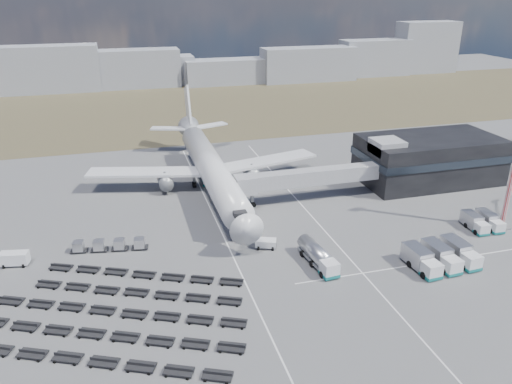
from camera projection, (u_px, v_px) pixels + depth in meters
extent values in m
plane|color=#565659|center=(248.00, 262.00, 79.58)|extent=(420.00, 420.00, 0.00)
cube|color=#4B412D|center=(169.00, 109.00, 177.33)|extent=(420.00, 90.00, 0.01)
cube|color=silver|center=(229.00, 249.00, 83.52)|extent=(0.25, 110.00, 0.01)
cube|color=silver|center=(329.00, 235.00, 88.01)|extent=(0.25, 110.00, 0.01)
cube|color=silver|center=(414.00, 265.00, 78.70)|extent=(40.00, 0.25, 0.01)
cube|color=black|center=(429.00, 159.00, 110.95)|extent=(30.00, 16.00, 10.00)
cube|color=#262D38|center=(430.00, 154.00, 110.48)|extent=(30.40, 16.40, 1.60)
cube|color=#939399|center=(387.00, 147.00, 104.45)|extent=(6.00, 6.00, 3.00)
cube|color=#939399|center=(309.00, 177.00, 100.34)|extent=(29.80, 3.00, 3.00)
cube|color=#939399|center=(245.00, 185.00, 96.56)|extent=(4.00, 3.60, 3.40)
cylinder|color=slate|center=(252.00, 195.00, 98.36)|extent=(0.70, 0.70, 5.10)
cylinder|color=black|center=(252.00, 205.00, 99.17)|extent=(1.40, 0.90, 1.40)
cylinder|color=silver|center=(212.00, 169.00, 104.20)|extent=(5.60, 48.00, 5.60)
cone|color=silver|center=(243.00, 223.00, 80.65)|extent=(5.60, 5.00, 5.60)
cone|color=silver|center=(191.00, 130.00, 128.77)|extent=(5.60, 8.00, 5.60)
cube|color=black|center=(240.00, 213.00, 82.12)|extent=(2.20, 2.00, 0.80)
cube|color=silver|center=(147.00, 172.00, 105.86)|extent=(25.59, 11.38, 0.50)
cube|color=silver|center=(264.00, 161.00, 112.34)|extent=(25.59, 11.38, 0.50)
cylinder|color=slate|center=(165.00, 181.00, 105.61)|extent=(3.00, 5.00, 3.00)
cylinder|color=slate|center=(252.00, 173.00, 110.35)|extent=(3.00, 5.00, 3.00)
cube|color=silver|center=(168.00, 128.00, 129.03)|extent=(9.49, 5.63, 0.35)
cube|color=silver|center=(210.00, 125.00, 131.77)|extent=(9.49, 5.63, 0.35)
cube|color=silver|center=(188.00, 106.00, 129.25)|extent=(0.50, 9.06, 11.45)
cylinder|color=slate|center=(235.00, 230.00, 87.09)|extent=(0.50, 0.50, 2.50)
cylinder|color=slate|center=(194.00, 182.00, 108.51)|extent=(0.60, 0.60, 2.50)
cylinder|color=slate|center=(223.00, 179.00, 110.11)|extent=(0.60, 0.60, 2.50)
cylinder|color=black|center=(235.00, 234.00, 87.38)|extent=(0.50, 1.20, 1.20)
cube|color=gray|center=(43.00, 69.00, 201.58)|extent=(43.73, 12.00, 18.49)
cube|color=gray|center=(127.00, 69.00, 211.26)|extent=(44.27, 12.00, 15.73)
cube|color=gray|center=(174.00, 70.00, 218.88)|extent=(16.66, 12.00, 12.33)
cube|color=gray|center=(242.00, 71.00, 222.11)|extent=(50.70, 12.00, 10.66)
cube|color=gray|center=(309.00, 64.00, 226.25)|extent=(42.99, 12.00, 14.89)
cube|color=gray|center=(374.00, 58.00, 239.83)|extent=(33.26, 12.00, 16.74)
cube|color=gray|center=(426.00, 47.00, 247.17)|extent=(29.40, 12.00, 24.33)
cube|color=silver|center=(329.00, 269.00, 74.93)|extent=(2.62, 2.62, 2.30)
cube|color=#136A6B|center=(329.00, 274.00, 75.28)|extent=(2.73, 2.73, 0.50)
cylinder|color=#BAB9BF|center=(315.00, 251.00, 78.98)|extent=(3.21, 7.70, 2.50)
cube|color=slate|center=(314.00, 257.00, 79.42)|extent=(3.11, 7.70, 0.35)
cylinder|color=black|center=(319.00, 263.00, 78.22)|extent=(2.69, 1.34, 1.10)
cube|color=silver|center=(266.00, 244.00, 83.60)|extent=(3.86, 3.03, 1.52)
cube|color=silver|center=(15.00, 259.00, 78.19)|extent=(4.50, 2.66, 2.26)
cube|color=silver|center=(208.00, 175.00, 111.07)|extent=(3.24, 6.59, 2.96)
cube|color=#136A6B|center=(208.00, 180.00, 111.54)|extent=(3.36, 6.71, 0.48)
cube|color=silver|center=(432.00, 270.00, 74.69)|extent=(2.62, 2.52, 2.37)
cube|color=#136A6B|center=(431.00, 275.00, 75.04)|extent=(2.74, 2.64, 0.48)
cube|color=#BAB9BF|center=(417.00, 255.00, 77.81)|extent=(2.89, 5.11, 2.80)
cube|color=silver|center=(452.00, 266.00, 75.81)|extent=(2.62, 2.52, 2.37)
cube|color=#136A6B|center=(451.00, 271.00, 76.16)|extent=(2.74, 2.64, 0.48)
cube|color=#BAB9BF|center=(436.00, 252.00, 78.93)|extent=(2.89, 5.11, 2.80)
cube|color=silver|center=(471.00, 262.00, 76.93)|extent=(2.62, 2.52, 2.37)
cube|color=#136A6B|center=(470.00, 267.00, 77.28)|extent=(2.74, 2.64, 0.48)
cube|color=#BAB9BF|center=(455.00, 248.00, 80.05)|extent=(2.89, 5.11, 2.80)
cube|color=silver|center=(482.00, 229.00, 87.82)|extent=(2.17, 2.09, 1.98)
cube|color=#136A6B|center=(481.00, 233.00, 88.11)|extent=(2.27, 2.18, 0.40)
cube|color=#BAB9BF|center=(471.00, 219.00, 90.52)|extent=(2.38, 4.25, 2.34)
cube|color=silver|center=(497.00, 227.00, 88.43)|extent=(2.17, 2.09, 1.98)
cube|color=#136A6B|center=(496.00, 231.00, 88.72)|extent=(2.27, 2.18, 0.40)
cube|color=#BAB9BF|center=(486.00, 218.00, 91.13)|extent=(2.38, 4.25, 2.34)
cube|color=black|center=(79.00, 250.00, 82.37)|extent=(2.91, 2.06, 0.19)
cube|color=#BAB9BF|center=(78.00, 246.00, 82.03)|extent=(1.89, 1.89, 1.54)
cube|color=black|center=(100.00, 249.00, 82.70)|extent=(2.91, 2.06, 0.19)
cube|color=#BAB9BF|center=(99.00, 245.00, 82.37)|extent=(1.89, 1.89, 1.54)
cube|color=black|center=(120.00, 248.00, 83.04)|extent=(2.91, 2.06, 0.19)
cube|color=#BAB9BF|center=(119.00, 244.00, 82.70)|extent=(1.89, 1.89, 1.54)
cube|color=black|center=(140.00, 247.00, 83.38)|extent=(2.91, 2.06, 0.19)
cube|color=#BAB9BF|center=(139.00, 243.00, 83.04)|extent=(1.89, 1.89, 1.54)
cube|color=black|center=(86.00, 359.00, 58.31)|extent=(33.53, 16.63, 0.81)
cube|color=black|center=(103.00, 333.00, 62.63)|extent=(33.53, 16.63, 0.81)
cube|color=black|center=(119.00, 311.00, 66.96)|extent=(33.53, 16.63, 0.81)
cube|color=black|center=(132.00, 291.00, 71.28)|extent=(29.43, 14.75, 0.81)
cube|color=black|center=(144.00, 274.00, 75.60)|extent=(29.43, 14.75, 0.81)
cube|color=#565659|center=(501.00, 227.00, 90.55)|extent=(2.27, 2.27, 0.34)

